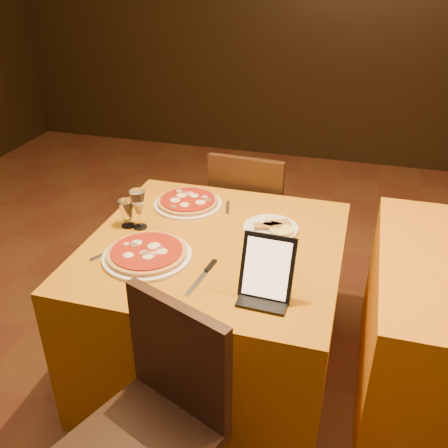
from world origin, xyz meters
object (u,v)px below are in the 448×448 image
(chair_main_near, at_px, (143,442))
(tablet, at_px, (267,267))
(main_table, at_px, (215,310))
(chair_main_far, at_px, (254,218))
(pizza_near, at_px, (147,254))
(wine_glass, at_px, (139,209))
(pizza_far, at_px, (188,202))
(water_glass, at_px, (127,214))

(chair_main_near, distance_m, tablet, 0.72)
(main_table, height_order, chair_main_near, chair_main_near)
(chair_main_near, xyz_separation_m, chair_main_far, (0.00, 1.62, 0.00))
(pizza_near, bearing_deg, chair_main_far, 76.80)
(chair_main_near, relative_size, wine_glass, 4.79)
(pizza_near, bearing_deg, main_table, 39.56)
(chair_main_far, xyz_separation_m, pizza_far, (-0.23, -0.50, 0.31))
(pizza_near, relative_size, wine_glass, 1.96)
(tablet, bearing_deg, chair_main_near, -117.32)
(tablet, bearing_deg, main_table, 136.62)
(main_table, relative_size, tablet, 4.51)
(water_glass, relative_size, tablet, 0.53)
(main_table, bearing_deg, chair_main_far, 90.00)
(chair_main_far, xyz_separation_m, tablet, (0.29, -1.11, 0.41))
(chair_main_near, height_order, water_glass, chair_main_near)
(tablet, bearing_deg, chair_main_far, 107.50)
(pizza_far, height_order, wine_glass, wine_glass)
(main_table, relative_size, water_glass, 8.46)
(pizza_near, bearing_deg, chair_main_near, -69.43)
(chair_main_near, bearing_deg, tablet, 82.11)
(chair_main_near, distance_m, water_glass, 1.01)
(pizza_near, bearing_deg, tablet, -11.96)
(chair_main_far, relative_size, pizza_near, 2.44)
(pizza_near, xyz_separation_m, wine_glass, (-0.13, 0.23, 0.08))
(wine_glass, bearing_deg, pizza_near, -59.37)
(chair_main_near, xyz_separation_m, pizza_near, (-0.23, 0.62, 0.31))
(pizza_far, bearing_deg, pizza_near, -90.15)
(pizza_far, distance_m, wine_glass, 0.32)
(pizza_near, distance_m, wine_glass, 0.27)
(water_glass, bearing_deg, tablet, -24.82)
(water_glass, bearing_deg, pizza_near, -48.91)
(pizza_far, bearing_deg, chair_main_far, 64.87)
(pizza_far, xyz_separation_m, water_glass, (-0.20, -0.28, 0.05))
(main_table, bearing_deg, tablet, -46.01)
(wine_glass, bearing_deg, tablet, -26.98)
(pizza_near, xyz_separation_m, water_glass, (-0.19, 0.22, 0.05))
(pizza_near, bearing_deg, pizza_far, 89.85)
(pizza_far, distance_m, water_glass, 0.35)
(pizza_near, distance_m, water_glass, 0.30)
(main_table, xyz_separation_m, tablet, (0.29, -0.31, 0.49))
(chair_main_near, relative_size, tablet, 3.73)
(main_table, distance_m, wine_glass, 0.60)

